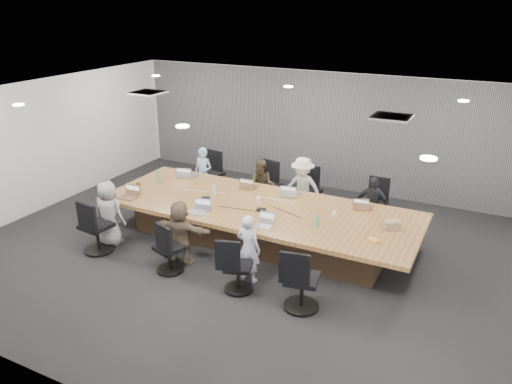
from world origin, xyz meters
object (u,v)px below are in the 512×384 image
at_px(person_1, 262,186).
at_px(mug_brown, 138,185).
at_px(conference_table, 258,222).
at_px(person_0, 203,174).
at_px(laptop_3, 365,207).
at_px(bottle_clear, 214,190).
at_px(chair_6, 238,270).
at_px(person_4, 109,213).
at_px(bottle_green_right, 318,221).
at_px(chair_7, 302,284).
at_px(chair_2, 308,195).
at_px(laptop_2, 292,194).
at_px(person_5, 180,232).
at_px(person_3, 371,205).
at_px(chair_4, 97,230).
at_px(chair_3, 375,208).
at_px(person_2, 302,189).
at_px(chair_0, 212,178).
at_px(person_6, 249,249).
at_px(chair_1, 269,189).
at_px(laptop_0, 190,176).
at_px(laptop_6, 263,227).
at_px(stapler, 269,216).
at_px(laptop_5, 197,212).
at_px(laptop_4, 128,197).
at_px(bottle_green_left, 159,176).
at_px(canvas_bag, 392,225).
at_px(laptop_1, 250,187).
at_px(chair_5, 169,252).
at_px(snack_packet, 373,240).

xyz_separation_m(person_1, mug_brown, (-2.07, -1.59, 0.21)).
relative_size(conference_table, person_0, 4.85).
bearing_deg(laptop_3, bottle_clear, 0.40).
bearing_deg(chair_6, mug_brown, 137.43).
height_order(person_4, bottle_green_right, person_4).
bearing_deg(chair_7, chair_2, 99.80).
distance_m(conference_table, laptop_2, 0.94).
xyz_separation_m(person_1, person_5, (-0.26, -2.70, 0.00)).
bearing_deg(person_3, chair_4, -145.30).
xyz_separation_m(chair_3, bottle_clear, (-2.82, -1.64, 0.46)).
bearing_deg(person_2, chair_0, 172.35).
distance_m(person_1, laptop_2, 1.09).
relative_size(chair_7, person_6, 0.72).
relative_size(chair_1, laptop_0, 2.27).
relative_size(chair_6, laptop_6, 2.56).
xyz_separation_m(person_3, stapler, (-1.40, -1.75, 0.18)).
height_order(laptop_5, bottle_green_right, bottle_green_right).
relative_size(person_1, laptop_5, 3.54).
bearing_deg(chair_6, chair_4, 162.38).
bearing_deg(person_6, laptop_4, -6.24).
relative_size(bottle_green_left, bottle_clear, 1.17).
distance_m(chair_1, canvas_bag, 3.45).
relative_size(person_3, laptop_6, 4.17).
height_order(chair_7, person_6, person_6).
distance_m(person_0, laptop_1, 1.61).
xyz_separation_m(person_5, person_6, (1.34, 0.00, 0.00)).
distance_m(chair_5, person_3, 4.05).
bearing_deg(person_4, laptop_6, -175.25).
bearing_deg(chair_3, conference_table, 44.11).
bearing_deg(snack_packet, chair_4, -165.74).
bearing_deg(person_6, stapler, -80.52).
distance_m(chair_7, person_0, 4.77).
height_order(chair_1, laptop_1, chair_1).
xyz_separation_m(laptop_2, canvas_bag, (2.12, -0.67, 0.06)).
xyz_separation_m(chair_5, person_1, (0.26, 3.05, 0.22)).
bearing_deg(laptop_2, mug_brown, 12.97).
bearing_deg(person_6, mug_brown, -15.16).
xyz_separation_m(bottle_green_left, mug_brown, (-0.18, -0.47, -0.07)).
relative_size(chair_7, bottle_green_right, 3.56).
distance_m(laptop_1, person_3, 2.46).
distance_m(person_0, person_3, 3.90).
xyz_separation_m(chair_7, canvas_bag, (0.89, 1.83, 0.39)).
bearing_deg(mug_brown, person_2, 27.91).
bearing_deg(chair_0, snack_packet, 163.49).
relative_size(chair_7, snack_packet, 4.56).
xyz_separation_m(chair_7, person_0, (-3.66, 3.05, 0.20)).
bearing_deg(bottle_green_right, laptop_1, 148.01).
relative_size(laptop_0, person_4, 0.28).
distance_m(person_4, person_6, 2.95).
distance_m(person_0, laptop_5, 2.49).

